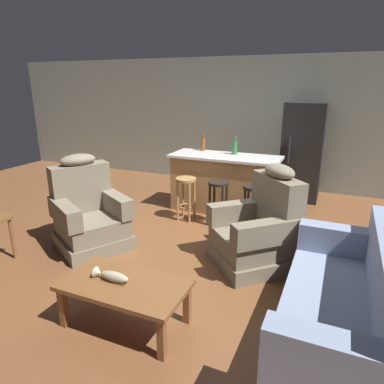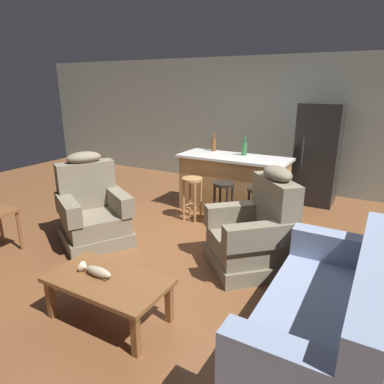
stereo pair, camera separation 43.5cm
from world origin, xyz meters
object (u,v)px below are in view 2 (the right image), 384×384
at_px(bottle_short_amber, 214,144).
at_px(bar_stool_middle, 223,196).
at_px(fish_figurine, 96,271).
at_px(coffee_table, 108,284).
at_px(kitchen_island, 233,184).
at_px(bar_stool_right, 258,202).
at_px(refrigerator, 318,154).
at_px(recliner_near_lamp, 93,211).
at_px(couch, 326,319).
at_px(bar_stool_left, 192,191).
at_px(recliner_near_island, 256,233).
at_px(bottle_tall_green, 244,148).

bearing_deg(bottle_short_amber, bar_stool_middle, -55.78).
bearing_deg(fish_figurine, coffee_table, 4.86).
bearing_deg(fish_figurine, kitchen_island, 89.83).
height_order(bar_stool_right, bottle_short_amber, bottle_short_amber).
relative_size(fish_figurine, bottle_short_amber, 1.06).
bearing_deg(refrigerator, bottle_short_amber, -149.29).
bearing_deg(recliner_near_lamp, bar_stool_middle, 74.94).
distance_m(kitchen_island, bar_stool_right, 0.90).
height_order(couch, bar_stool_middle, couch).
bearing_deg(fish_figurine, recliner_near_lamp, 135.87).
distance_m(fish_figurine, bar_stool_left, 2.54).
xyz_separation_m(bar_stool_middle, bottle_short_amber, (-0.61, 0.89, 0.60)).
bearing_deg(bar_stool_left, recliner_near_island, -34.53).
relative_size(fish_figurine, bar_stool_left, 0.50).
bearing_deg(bar_stool_left, refrigerator, 50.48).
height_order(recliner_near_island, bottle_short_amber, bottle_short_amber).
distance_m(coffee_table, bar_stool_middle, 2.50).
height_order(fish_figurine, bottle_short_amber, bottle_short_amber).
height_order(coffee_table, bottle_short_amber, bottle_short_amber).
relative_size(kitchen_island, bar_stool_middle, 2.65).
bearing_deg(bar_stool_right, coffee_table, -101.99).
height_order(recliner_near_lamp, bar_stool_left, recliner_near_lamp).
bearing_deg(refrigerator, fish_figurine, -104.20).
xyz_separation_m(fish_figurine, bottle_tall_green, (0.12, 3.29, 0.60)).
height_order(coffee_table, bar_stool_middle, bar_stool_middle).
xyz_separation_m(bar_stool_middle, bottle_tall_green, (-0.00, 0.79, 0.59)).
distance_m(recliner_near_lamp, recliner_near_island, 2.20).
xyz_separation_m(bar_stool_left, bar_stool_right, (1.07, 0.00, 0.00)).
bearing_deg(bar_stool_left, bar_stool_middle, 0.00).
distance_m(bar_stool_left, bottle_tall_green, 1.12).
relative_size(fish_figurine, refrigerator, 0.19).
xyz_separation_m(recliner_near_lamp, kitchen_island, (1.23, 1.95, 0.06)).
xyz_separation_m(kitchen_island, bar_stool_middle, (0.11, -0.63, -0.01)).
distance_m(fish_figurine, bar_stool_right, 2.59).
distance_m(bar_stool_right, bottle_tall_green, 1.12).
bearing_deg(recliner_near_island, couch, 88.26).
xyz_separation_m(recliner_near_island, refrigerator, (0.15, 2.77, 0.46)).
distance_m(recliner_near_island, bar_stool_middle, 1.25).
relative_size(recliner_near_island, bottle_tall_green, 4.00).
relative_size(bar_stool_middle, bottle_short_amber, 2.13).
distance_m(bar_stool_left, bar_stool_right, 1.07).
distance_m(fish_figurine, bottle_short_amber, 3.48).
xyz_separation_m(couch, recliner_near_lamp, (-3.11, 0.68, 0.08)).
distance_m(couch, kitchen_island, 3.24).
height_order(fish_figurine, recliner_near_island, recliner_near_island).
bearing_deg(kitchen_island, bar_stool_left, -123.80).
xyz_separation_m(coffee_table, bottle_short_amber, (-0.61, 3.38, 0.71)).
bearing_deg(coffee_table, fish_figurine, -175.14).
relative_size(fish_figurine, bar_stool_right, 0.50).
distance_m(bar_stool_right, bottle_short_amber, 1.56).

